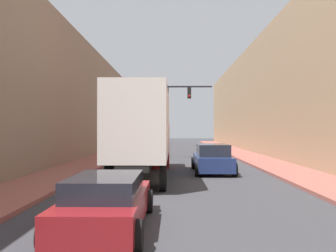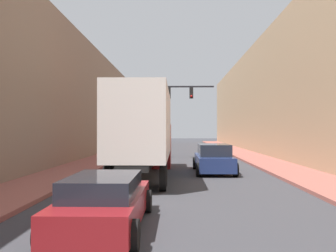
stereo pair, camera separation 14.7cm
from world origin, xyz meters
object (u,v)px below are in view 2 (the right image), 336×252
at_px(sedan_car, 105,202).
at_px(traffic_signal_gantry, 149,104).
at_px(semi_truck, 145,131).
at_px(suv_car, 214,159).

bearing_deg(sedan_car, traffic_signal_gantry, 91.42).
distance_m(sedan_car, traffic_signal_gantry, 21.79).
distance_m(semi_truck, suv_car, 4.32).
height_order(sedan_car, traffic_signal_gantry, traffic_signal_gantry).
height_order(suv_car, traffic_signal_gantry, traffic_signal_gantry).
bearing_deg(semi_truck, suv_car, 25.56).
distance_m(suv_car, traffic_signal_gantry, 11.27).
xyz_separation_m(sedan_car, suv_car, (3.75, 11.70, 0.12)).
bearing_deg(traffic_signal_gantry, suv_car, -66.28).
distance_m(sedan_car, suv_car, 12.28).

